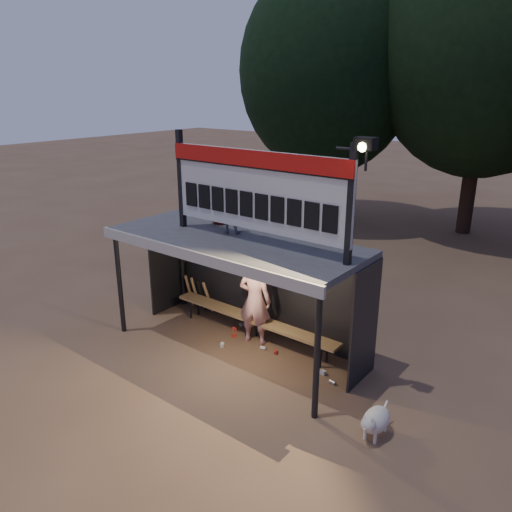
{
  "coord_description": "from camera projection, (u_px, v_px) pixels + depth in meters",
  "views": [
    {
      "loc": [
        5.79,
        -6.75,
        5.0
      ],
      "look_at": [
        0.2,
        0.4,
        1.9
      ],
      "focal_mm": 35.0,
      "sensor_mm": 36.0,
      "label": 1
    }
  ],
  "objects": [
    {
      "name": "child_a",
      "position": [
        230.0,
        210.0,
        9.48
      ],
      "size": [
        0.55,
        0.5,
        0.91
      ],
      "primitive_type": "imported",
      "rotation": [
        0.0,
        0.0,
        3.58
      ],
      "color": "slate",
      "rests_on": "dugout_shelter"
    },
    {
      "name": "child_b",
      "position": [
        219.0,
        202.0,
        10.1
      ],
      "size": [
        0.47,
        0.34,
        0.89
      ],
      "primitive_type": "imported",
      "rotation": [
        0.0,
        0.0,
        3.02
      ],
      "color": "#A42219",
      "rests_on": "dugout_shelter"
    },
    {
      "name": "tree_left",
      "position": [
        328.0,
        71.0,
        18.03
      ],
      "size": [
        6.46,
        6.46,
        9.27
      ],
      "color": "#2F2015",
      "rests_on": "ground"
    },
    {
      "name": "scoreboard_assembly",
      "position": [
        258.0,
        188.0,
        8.62
      ],
      "size": [
        4.1,
        0.27,
        1.99
      ],
      "color": "black",
      "rests_on": "dugout_shelter"
    },
    {
      "name": "ground",
      "position": [
        236.0,
        348.0,
        10.02
      ],
      "size": [
        80.0,
        80.0,
        0.0
      ],
      "primitive_type": "plane",
      "color": "brown",
      "rests_on": "ground"
    },
    {
      "name": "litter",
      "position": [
        263.0,
        347.0,
        10.0
      ],
      "size": [
        2.83,
        1.05,
        0.08
      ],
      "color": "#BA3420",
      "rests_on": "ground"
    },
    {
      "name": "dugout_shelter",
      "position": [
        243.0,
        259.0,
        9.61
      ],
      "size": [
        5.1,
        2.08,
        2.32
      ],
      "color": "#414143",
      "rests_on": "ground"
    },
    {
      "name": "player",
      "position": [
        255.0,
        300.0,
        9.98
      ],
      "size": [
        0.77,
        0.6,
        1.87
      ],
      "primitive_type": "imported",
      "rotation": [
        0.0,
        0.0,
        3.38
      ],
      "color": "white",
      "rests_on": "ground"
    },
    {
      "name": "bats",
      "position": [
        199.0,
        294.0,
        11.56
      ],
      "size": [
        0.68,
        0.35,
        0.84
      ],
      "color": "#966E46",
      "rests_on": "ground"
    },
    {
      "name": "tree_mid",
      "position": [
        488.0,
        48.0,
        16.02
      ],
      "size": [
        7.22,
        7.22,
        10.36
      ],
      "color": "black",
      "rests_on": "ground"
    },
    {
      "name": "dog",
      "position": [
        375.0,
        421.0,
        7.42
      ],
      "size": [
        0.36,
        0.81,
        0.49
      ],
      "color": "beige",
      "rests_on": "ground"
    },
    {
      "name": "bench",
      "position": [
        253.0,
        319.0,
        10.29
      ],
      "size": [
        4.0,
        0.35,
        0.48
      ],
      "color": "olive",
      "rests_on": "ground"
    }
  ]
}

